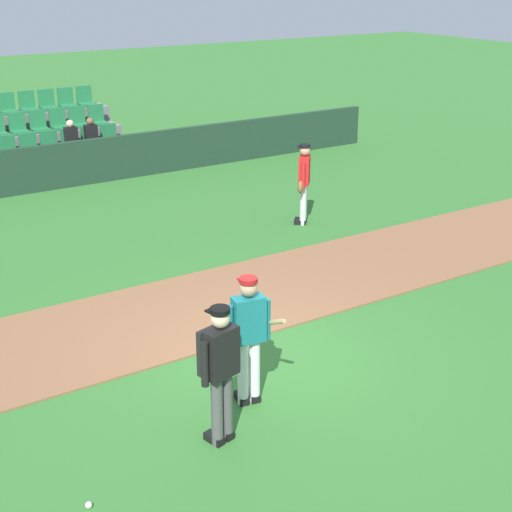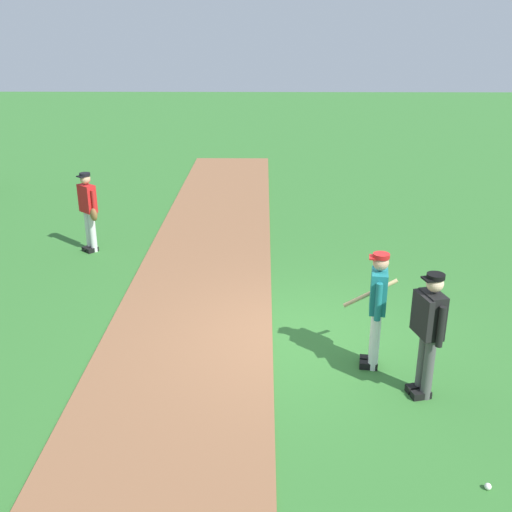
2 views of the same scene
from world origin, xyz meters
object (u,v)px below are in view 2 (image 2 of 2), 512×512
at_px(batter_teal_jersey, 377,306).
at_px(umpire_home_plate, 428,329).
at_px(runner_red_jersey, 89,209).
at_px(baseball, 488,486).

bearing_deg(batter_teal_jersey, umpire_home_plate, -143.63).
bearing_deg(runner_red_jersey, umpire_home_plate, -132.59).
relative_size(runner_red_jersey, baseball, 23.78).
height_order(runner_red_jersey, baseball, runner_red_jersey).
xyz_separation_m(batter_teal_jersey, runner_red_jersey, (4.74, 5.41, -0.01)).
bearing_deg(baseball, batter_teal_jersey, 18.18).
distance_m(umpire_home_plate, runner_red_jersey, 8.07).
relative_size(umpire_home_plate, baseball, 23.78).
distance_m(batter_teal_jersey, runner_red_jersey, 7.19).
height_order(batter_teal_jersey, baseball, batter_teal_jersey).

